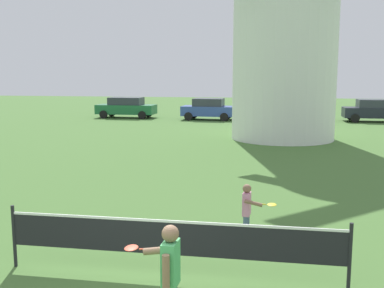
# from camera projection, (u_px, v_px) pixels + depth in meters

# --- Properties ---
(tennis_net) EXTENTS (5.65, 0.06, 1.10)m
(tennis_net) POSITION_uv_depth(u_px,v_px,m) (172.00, 238.00, 7.47)
(tennis_net) COLOR black
(tennis_net) RESTS_ON ground_plane
(player_near) EXTENTS (0.79, 0.60, 1.47)m
(player_near) POSITION_uv_depth(u_px,v_px,m) (169.00, 273.00, 5.83)
(player_near) COLOR #333338
(player_near) RESTS_ON ground_plane
(player_far) EXTENTS (0.69, 0.54, 1.16)m
(player_far) POSITION_uv_depth(u_px,v_px,m) (248.00, 209.00, 9.17)
(player_far) COLOR slate
(player_far) RESTS_ON ground_plane
(parked_car_green) EXTENTS (4.49, 1.96, 1.56)m
(parked_car_green) POSITION_uv_depth(u_px,v_px,m) (126.00, 107.00, 35.01)
(parked_car_green) COLOR #1E6638
(parked_car_green) RESTS_ON ground_plane
(parked_car_blue) EXTENTS (3.93, 2.08, 1.56)m
(parked_car_blue) POSITION_uv_depth(u_px,v_px,m) (208.00, 109.00, 33.46)
(parked_car_blue) COLOR #334C99
(parked_car_blue) RESTS_ON ground_plane
(parked_car_silver) EXTENTS (4.33, 2.20, 1.56)m
(parked_car_silver) POSITION_uv_depth(u_px,v_px,m) (286.00, 110.00, 32.46)
(parked_car_silver) COLOR silver
(parked_car_silver) RESTS_ON ground_plane
(parked_car_black) EXTENTS (4.27, 1.88, 1.56)m
(parked_car_black) POSITION_uv_depth(u_px,v_px,m) (375.00, 110.00, 32.05)
(parked_car_black) COLOR #1E232D
(parked_car_black) RESTS_ON ground_plane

